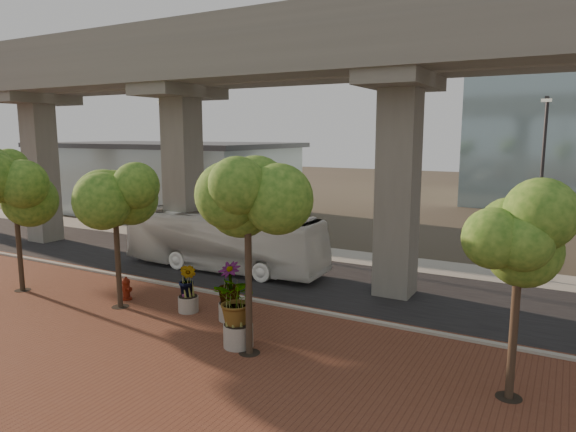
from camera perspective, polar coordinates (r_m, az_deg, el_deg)
The scene contains 18 objects.
ground at distance 24.39m, azimuth -3.43°, elevation -7.84°, with size 160.00×160.00×0.00m, color #3C382C.
brick_plaza at distance 18.54m, azimuth -17.16°, elevation -13.77°, with size 70.00×13.00×0.06m, color brown.
asphalt_road at distance 26.03m, azimuth -1.06°, elevation -6.68°, with size 90.00×8.00×0.04m, color black.
curb_strip at distance 22.79m, azimuth -6.15°, elevation -8.90°, with size 70.00×0.25×0.16m, color #9E9D93.
far_sidewalk at distance 30.76m, azimuth 4.07°, elevation -4.20°, with size 90.00×3.00×0.06m, color #9E9D93.
transit_viaduct at distance 25.04m, azimuth -1.11°, elevation 9.53°, with size 72.00×5.60×12.40m.
station_pavilion at distance 48.44m, azimuth -13.44°, elevation 4.29°, with size 23.00×13.00×6.30m.
transit_bus at distance 27.09m, azimuth -7.16°, elevation -2.75°, with size 2.64×11.23×3.13m, color white.
fire_hydrant at distance 23.29m, azimuth -17.52°, elevation -7.70°, with size 0.50×0.45×1.00m.
planter_front at distance 17.30m, azimuth -5.60°, elevation -9.71°, with size 2.22×2.22×2.44m.
planter_right at distance 19.75m, azimuth -6.53°, elevation -7.68°, with size 2.11×2.11×2.25m.
planter_left at distance 20.94m, azimuth -11.08°, elevation -7.27°, with size 1.80×1.80×1.98m.
street_tree_far_west at distance 25.69m, azimuth -28.15°, elevation 2.74°, with size 3.80×3.80×6.43m.
street_tree_near_west at distance 21.55m, azimuth -18.77°, elevation 2.71°, with size 3.81×3.81×6.58m.
street_tree_near_east at distance 15.91m, azimuth -4.53°, elevation 2.74°, with size 4.03×4.03×7.15m.
street_tree_far_east at distance 14.46m, azimuth 24.43°, elevation -1.91°, with size 3.20×3.20×5.97m.
streetlamp_west at distance 35.52m, azimuth -12.55°, elevation 6.17°, with size 0.46×1.34×9.26m.
streetlamp_east at distance 27.17m, azimuth 26.34°, elevation 3.94°, with size 0.43×1.27×8.74m.
Camera 1 is at (12.52, -19.69, 7.12)m, focal length 32.00 mm.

